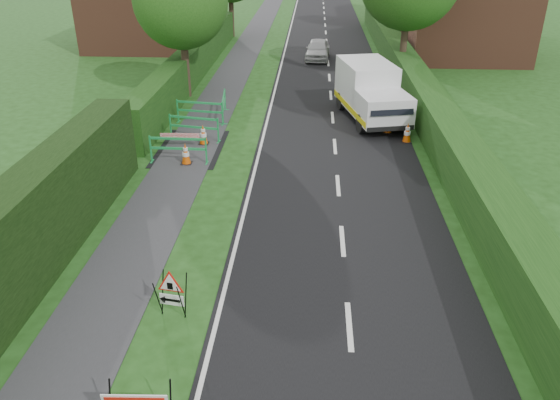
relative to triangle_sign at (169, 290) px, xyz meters
name	(u,v)px	position (x,y,z in m)	size (l,w,h in m)	color
ground	(226,355)	(1.35, -1.12, -0.69)	(120.00, 120.00, 0.00)	#1D4212
road_surface	(326,35)	(3.85, 33.88, -0.69)	(6.00, 90.00, 0.02)	black
footpath	(255,34)	(-1.65, 33.88, -0.69)	(2.00, 90.00, 0.02)	#2D2D30
hedge_west_far	(196,76)	(-3.65, 20.88, -0.69)	(1.00, 24.00, 1.80)	#14380F
hedge_east	(420,113)	(7.85, 14.88, -0.69)	(1.20, 50.00, 1.50)	#14380F
house_west	(143,2)	(-8.65, 28.88, 2.20)	(7.50, 7.40, 7.88)	brown
house_east_a	(466,9)	(12.35, 26.88, 2.20)	(7.50, 7.40, 7.88)	brown
tree_nw	(181,1)	(-3.25, 16.88, 3.79)	(4.40, 4.40, 6.70)	#2D2116
triangle_sign	(169,290)	(0.00, 0.00, 0.00)	(0.79, 0.79, 1.00)	black
works_van	(371,91)	(5.44, 13.91, 0.54)	(3.04, 5.39, 2.32)	silver
traffic_cone_0	(407,133)	(6.67, 11.06, -0.30)	(0.38, 0.38, 0.79)	black
traffic_cone_1	(388,124)	(6.04, 12.09, -0.30)	(0.38, 0.38, 0.79)	black
traffic_cone_2	(384,100)	(6.24, 15.39, -0.30)	(0.38, 0.38, 0.79)	black
traffic_cone_3	(186,154)	(-1.49, 8.39, -0.30)	(0.38, 0.38, 0.79)	black
traffic_cone_4	(203,135)	(-1.23, 10.37, -0.30)	(0.38, 0.38, 0.79)	black
ped_barrier_0	(178,146)	(-1.77, 8.47, -0.06)	(2.07, 0.39, 1.00)	#1A9043
ped_barrier_1	(194,125)	(-1.67, 10.76, -0.06)	(2.09, 0.73, 1.00)	#1A9043
ped_barrier_2	(200,109)	(-1.82, 12.78, -0.06)	(2.09, 0.64, 1.00)	#1A9043
ped_barrier_3	(224,103)	(-0.93, 13.70, -0.06)	(0.56, 2.09, 1.00)	#1A9043
redwhite_plank	(181,148)	(-2.05, 9.95, -0.69)	(1.50, 0.04, 0.25)	red
hatchback_car	(318,49)	(3.20, 25.52, -0.09)	(1.43, 3.56, 1.21)	silver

